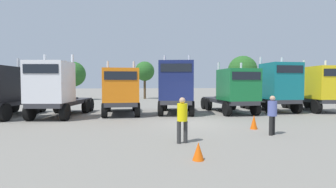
{
  "coord_description": "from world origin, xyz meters",
  "views": [
    {
      "loc": [
        -3.6,
        -14.29,
        2.35
      ],
      "look_at": [
        -0.61,
        4.97,
        1.5
      ],
      "focal_mm": 26.96,
      "sensor_mm": 36.0,
      "label": 1
    }
  ],
  "objects_px": {
    "semi_truck_yellow": "(321,88)",
    "semi_truck_green": "(234,90)",
    "semi_truck_teal": "(276,87)",
    "visitor_in_hivis": "(182,117)",
    "semi_truck_white": "(55,89)",
    "semi_truck_orange": "(121,92)",
    "visitor_with_camera": "(272,112)",
    "semi_truck_navy": "(177,87)",
    "traffic_cone_near": "(198,151)",
    "traffic_cone_far": "(254,122)"
  },
  "relations": [
    {
      "from": "semi_truck_green",
      "to": "traffic_cone_near",
      "type": "relative_size",
      "value": 11.48
    },
    {
      "from": "semi_truck_teal",
      "to": "visitor_in_hivis",
      "type": "xyz_separation_m",
      "value": [
        -9.64,
        -9.1,
        -0.98
      ]
    },
    {
      "from": "semi_truck_orange",
      "to": "visitor_with_camera",
      "type": "bearing_deg",
      "value": 39.58
    },
    {
      "from": "semi_truck_teal",
      "to": "semi_truck_yellow",
      "type": "height_order",
      "value": "semi_truck_teal"
    },
    {
      "from": "semi_truck_orange",
      "to": "semi_truck_green",
      "type": "bearing_deg",
      "value": 86.79
    },
    {
      "from": "semi_truck_navy",
      "to": "semi_truck_green",
      "type": "xyz_separation_m",
      "value": [
        4.41,
        -0.3,
        -0.28
      ]
    },
    {
      "from": "visitor_in_hivis",
      "to": "visitor_with_camera",
      "type": "bearing_deg",
      "value": 91.07
    },
    {
      "from": "semi_truck_white",
      "to": "semi_truck_yellow",
      "type": "height_order",
      "value": "semi_truck_white"
    },
    {
      "from": "semi_truck_yellow",
      "to": "semi_truck_green",
      "type": "bearing_deg",
      "value": -84.6
    },
    {
      "from": "semi_truck_green",
      "to": "semi_truck_navy",
      "type": "bearing_deg",
      "value": -95.18
    },
    {
      "from": "semi_truck_green",
      "to": "visitor_with_camera",
      "type": "xyz_separation_m",
      "value": [
        -1.54,
        -7.77,
        -0.75
      ]
    },
    {
      "from": "traffic_cone_near",
      "to": "traffic_cone_far",
      "type": "height_order",
      "value": "traffic_cone_far"
    },
    {
      "from": "semi_truck_yellow",
      "to": "visitor_with_camera",
      "type": "xyz_separation_m",
      "value": [
        -9.0,
        -7.81,
        -0.9
      ]
    },
    {
      "from": "traffic_cone_far",
      "to": "semi_truck_teal",
      "type": "bearing_deg",
      "value": 51.19
    },
    {
      "from": "semi_truck_navy",
      "to": "traffic_cone_near",
      "type": "bearing_deg",
      "value": 4.63
    },
    {
      "from": "semi_truck_yellow",
      "to": "visitor_in_hivis",
      "type": "distance_m",
      "value": 15.97
    },
    {
      "from": "visitor_with_camera",
      "to": "semi_truck_yellow",
      "type": "bearing_deg",
      "value": -87.5
    },
    {
      "from": "semi_truck_teal",
      "to": "semi_truck_yellow",
      "type": "xyz_separation_m",
      "value": [
        3.71,
        -0.38,
        -0.09
      ]
    },
    {
      "from": "semi_truck_navy",
      "to": "visitor_with_camera",
      "type": "height_order",
      "value": "semi_truck_navy"
    },
    {
      "from": "semi_truck_white",
      "to": "semi_truck_yellow",
      "type": "xyz_separation_m",
      "value": [
        20.27,
        0.49,
        0.01
      ]
    },
    {
      "from": "visitor_with_camera",
      "to": "traffic_cone_far",
      "type": "xyz_separation_m",
      "value": [
        -0.1,
        1.48,
        -0.67
      ]
    },
    {
      "from": "semi_truck_white",
      "to": "semi_truck_green",
      "type": "xyz_separation_m",
      "value": [
        12.81,
        0.45,
        -0.14
      ]
    },
    {
      "from": "visitor_with_camera",
      "to": "traffic_cone_far",
      "type": "relative_size",
      "value": 2.46
    },
    {
      "from": "semi_truck_white",
      "to": "traffic_cone_near",
      "type": "bearing_deg",
      "value": 42.2
    },
    {
      "from": "semi_truck_green",
      "to": "semi_truck_yellow",
      "type": "bearing_deg",
      "value": 88.97
    },
    {
      "from": "semi_truck_green",
      "to": "semi_truck_yellow",
      "type": "height_order",
      "value": "semi_truck_yellow"
    },
    {
      "from": "semi_truck_teal",
      "to": "visitor_with_camera",
      "type": "height_order",
      "value": "semi_truck_teal"
    },
    {
      "from": "semi_truck_teal",
      "to": "traffic_cone_far",
      "type": "bearing_deg",
      "value": -38.69
    },
    {
      "from": "semi_truck_navy",
      "to": "semi_truck_green",
      "type": "height_order",
      "value": "semi_truck_navy"
    },
    {
      "from": "semi_truck_teal",
      "to": "traffic_cone_near",
      "type": "relative_size",
      "value": 10.52
    },
    {
      "from": "semi_truck_orange",
      "to": "visitor_with_camera",
      "type": "distance_m",
      "value": 10.68
    },
    {
      "from": "visitor_in_hivis",
      "to": "traffic_cone_near",
      "type": "bearing_deg",
      "value": -10.03
    },
    {
      "from": "semi_truck_orange",
      "to": "semi_truck_navy",
      "type": "distance_m",
      "value": 4.11
    },
    {
      "from": "semi_truck_teal",
      "to": "semi_truck_orange",
      "type": "bearing_deg",
      "value": -89.34
    },
    {
      "from": "semi_truck_orange",
      "to": "semi_truck_navy",
      "type": "relative_size",
      "value": 0.98
    },
    {
      "from": "visitor_in_hivis",
      "to": "traffic_cone_far",
      "type": "height_order",
      "value": "visitor_in_hivis"
    },
    {
      "from": "semi_truck_yellow",
      "to": "visitor_with_camera",
      "type": "bearing_deg",
      "value": -43.97
    },
    {
      "from": "visitor_in_hivis",
      "to": "semi_truck_green",
      "type": "bearing_deg",
      "value": 135.1
    },
    {
      "from": "semi_truck_teal",
      "to": "visitor_in_hivis",
      "type": "distance_m",
      "value": 13.29
    },
    {
      "from": "semi_truck_teal",
      "to": "semi_truck_white",
      "type": "bearing_deg",
      "value": -86.87
    },
    {
      "from": "semi_truck_orange",
      "to": "visitor_in_hivis",
      "type": "relative_size",
      "value": 3.43
    },
    {
      "from": "semi_truck_teal",
      "to": "traffic_cone_far",
      "type": "relative_size",
      "value": 8.05
    },
    {
      "from": "semi_truck_yellow",
      "to": "visitor_in_hivis",
      "type": "relative_size",
      "value": 3.28
    },
    {
      "from": "semi_truck_navy",
      "to": "semi_truck_yellow",
      "type": "relative_size",
      "value": 1.06
    },
    {
      "from": "traffic_cone_near",
      "to": "semi_truck_navy",
      "type": "bearing_deg",
      "value": 82.59
    },
    {
      "from": "semi_truck_green",
      "to": "semi_truck_teal",
      "type": "bearing_deg",
      "value": 95.05
    },
    {
      "from": "semi_truck_white",
      "to": "traffic_cone_far",
      "type": "bearing_deg",
      "value": 70.99
    },
    {
      "from": "semi_truck_green",
      "to": "traffic_cone_far",
      "type": "xyz_separation_m",
      "value": [
        -1.64,
        -6.29,
        -1.42
      ]
    },
    {
      "from": "semi_truck_green",
      "to": "semi_truck_yellow",
      "type": "relative_size",
      "value": 1.08
    },
    {
      "from": "semi_truck_yellow",
      "to": "visitor_with_camera",
      "type": "relative_size",
      "value": 3.3
    }
  ]
}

